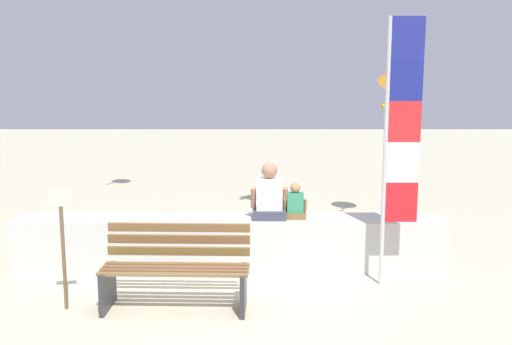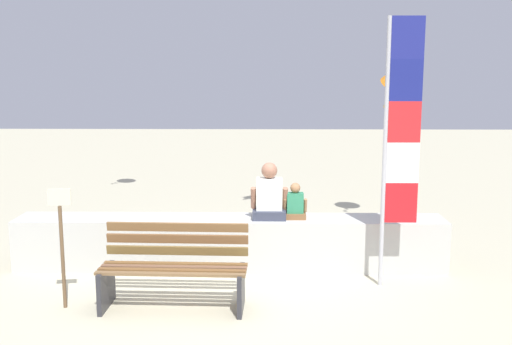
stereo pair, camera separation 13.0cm
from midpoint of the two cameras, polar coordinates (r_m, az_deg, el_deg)
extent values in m
plane|color=#C0BA9C|center=(7.11, -3.32, -11.27)|extent=(40.00, 40.00, 0.00)
cube|color=beige|center=(7.79, -3.00, -6.80)|extent=(5.58, 0.60, 0.67)
cube|color=brown|center=(6.32, -8.72, -9.76)|extent=(1.60, 0.12, 0.03)
cube|color=brown|center=(6.42, -8.54, -9.43)|extent=(1.60, 0.12, 0.03)
cube|color=brown|center=(6.53, -8.36, -9.11)|extent=(1.60, 0.12, 0.03)
cube|color=brown|center=(6.63, -8.19, -8.80)|extent=(1.60, 0.12, 0.03)
cube|color=brown|center=(6.69, -8.06, -7.54)|extent=(1.60, 0.10, 0.10)
cube|color=brown|center=(6.68, -8.05, -6.41)|extent=(1.60, 0.10, 0.10)
cube|color=brown|center=(6.67, -8.04, -5.29)|extent=(1.60, 0.10, 0.10)
cube|color=#2D2D33|center=(6.72, -14.72, -10.82)|extent=(0.07, 0.53, 0.45)
cube|color=#2D2D33|center=(6.46, -1.82, -11.32)|extent=(0.07, 0.53, 0.45)
cube|color=#353A4C|center=(7.66, 0.80, -4.01)|extent=(0.43, 0.35, 0.12)
cube|color=white|center=(7.60, 0.80, -2.08)|extent=(0.33, 0.21, 0.41)
cylinder|color=#A06B53|center=(7.59, -0.74, -2.47)|extent=(0.07, 0.16, 0.30)
cylinder|color=#A06B53|center=(7.60, 2.35, -2.47)|extent=(0.07, 0.16, 0.30)
sphere|color=#A06B53|center=(7.55, 0.81, 0.20)|extent=(0.20, 0.20, 0.20)
cube|color=brown|center=(7.68, 3.31, -4.16)|extent=(0.27, 0.22, 0.07)
cube|color=#30855B|center=(7.64, 3.32, -2.93)|extent=(0.21, 0.14, 0.26)
cylinder|color=#A1734C|center=(7.63, 2.34, -3.18)|extent=(0.04, 0.11, 0.19)
cylinder|color=#A1734C|center=(7.64, 4.31, -3.18)|extent=(0.04, 0.11, 0.19)
sphere|color=#A1734C|center=(7.60, 3.34, -1.48)|extent=(0.13, 0.13, 0.13)
cylinder|color=#B7B7BC|center=(7.04, 11.88, 1.66)|extent=(0.05, 0.05, 3.17)
cube|color=red|center=(7.18, 13.40, -2.82)|extent=(0.38, 0.02, 0.48)
cube|color=white|center=(7.10, 13.55, 0.95)|extent=(0.38, 0.02, 0.48)
cube|color=red|center=(7.04, 13.70, 4.79)|extent=(0.38, 0.02, 0.48)
cube|color=navy|center=(7.02, 13.86, 8.68)|extent=(0.38, 0.02, 0.48)
cube|color=navy|center=(7.03, 14.02, 12.57)|extent=(0.38, 0.02, 0.48)
cone|color=orange|center=(9.78, 13.24, 9.47)|extent=(0.77, 0.83, 0.69)
sphere|color=orange|center=(9.71, 12.79, 8.42)|extent=(0.08, 0.08, 0.08)
sphere|color=orange|center=(9.64, 12.32, 7.36)|extent=(0.08, 0.08, 0.08)
sphere|color=orange|center=(9.58, 11.86, 6.29)|extent=(0.08, 0.08, 0.08)
cylinder|color=brown|center=(6.72, -18.66, -7.90)|extent=(0.04, 0.04, 1.14)
cube|color=beige|center=(6.56, -18.97, -2.32)|extent=(0.24, 0.06, 0.18)
camera|label=1|loc=(0.07, -90.49, -0.08)|focal=41.31mm
camera|label=2|loc=(0.07, 89.51, 0.08)|focal=41.31mm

